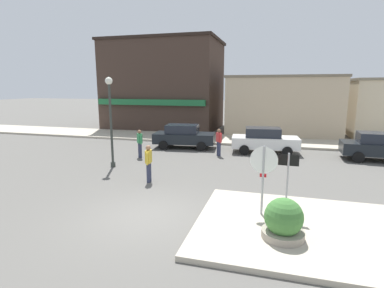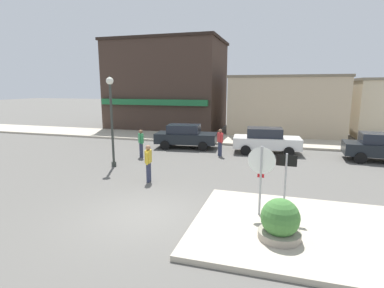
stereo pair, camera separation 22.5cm
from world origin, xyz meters
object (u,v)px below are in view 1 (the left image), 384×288
(stop_sign, at_px, (263,171))
(parked_car_second, at_px, (264,140))
(parked_car_nearest, at_px, (184,136))
(pedestrian_kerb_side, at_px, (149,162))
(one_way_sign, at_px, (288,178))
(planter, at_px, (283,223))
(lamp_post, at_px, (110,109))
(pedestrian_crossing_near, at_px, (219,141))
(parked_car_third, at_px, (380,146))
(pedestrian_crossing_far, at_px, (140,143))

(stop_sign, height_order, parked_car_second, stop_sign)
(parked_car_nearest, distance_m, pedestrian_kerb_side, 7.40)
(one_way_sign, xyz_separation_m, parked_car_nearest, (-6.25, 9.66, -0.52))
(planter, height_order, lamp_post, lamp_post)
(stop_sign, relative_size, planter, 1.88)
(one_way_sign, bearing_deg, pedestrian_crossing_near, 114.19)
(planter, relative_size, parked_car_nearest, 0.29)
(parked_car_third, relative_size, pedestrian_crossing_far, 2.52)
(pedestrian_crossing_near, bearing_deg, planter, -69.89)
(parked_car_third, relative_size, pedestrian_kerb_side, 2.52)
(one_way_sign, distance_m, lamp_post, 9.42)
(parked_car_third, bearing_deg, stop_sign, -122.45)
(lamp_post, bearing_deg, planter, -34.23)
(lamp_post, bearing_deg, parked_car_second, 36.81)
(one_way_sign, relative_size, planter, 1.71)
(planter, relative_size, lamp_post, 0.27)
(parked_car_third, height_order, pedestrian_kerb_side, pedestrian_kerb_side)
(pedestrian_kerb_side, bearing_deg, pedestrian_crossing_far, 119.94)
(one_way_sign, xyz_separation_m, pedestrian_kerb_side, (-5.55, 2.30, -0.46))
(lamp_post, bearing_deg, one_way_sign, -26.12)
(parked_car_nearest, bearing_deg, one_way_sign, -57.09)
(parked_car_nearest, xyz_separation_m, pedestrian_crossing_near, (2.68, -1.70, 0.06))
(one_way_sign, xyz_separation_m, parked_car_third, (5.19, 9.15, -0.52))
(parked_car_third, distance_m, pedestrian_kerb_side, 12.74)
(one_way_sign, relative_size, pedestrian_crossing_near, 1.30)
(parked_car_second, height_order, pedestrian_crossing_near, pedestrian_crossing_near)
(one_way_sign, xyz_separation_m, pedestrian_crossing_near, (-3.58, 7.96, -0.46))
(parked_car_third, xyz_separation_m, pedestrian_kerb_side, (-10.74, -6.85, 0.06))
(stop_sign, height_order, pedestrian_kerb_side, stop_sign)
(lamp_post, relative_size, parked_car_nearest, 1.09)
(parked_car_second, xyz_separation_m, pedestrian_kerb_side, (-4.52, -7.26, 0.06))
(planter, distance_m, parked_car_third, 11.90)
(one_way_sign, distance_m, parked_car_nearest, 11.52)
(parked_car_nearest, relative_size, pedestrian_crossing_near, 2.59)
(parked_car_second, distance_m, parked_car_third, 6.23)
(parked_car_third, bearing_deg, pedestrian_crossing_far, -167.88)
(parked_car_third, xyz_separation_m, pedestrian_crossing_far, (-13.07, -2.81, 0.06))
(stop_sign, distance_m, parked_car_third, 11.03)
(stop_sign, relative_size, pedestrian_crossing_far, 1.43)
(pedestrian_crossing_near, bearing_deg, one_way_sign, -65.81)
(pedestrian_crossing_far, bearing_deg, pedestrian_kerb_side, -60.06)
(parked_car_nearest, height_order, parked_car_third, same)
(one_way_sign, distance_m, parked_car_third, 10.53)
(pedestrian_crossing_far, relative_size, pedestrian_kerb_side, 1.00)
(planter, relative_size, parked_car_third, 0.30)
(lamp_post, relative_size, pedestrian_crossing_near, 2.82)
(parked_car_nearest, bearing_deg, planter, -61.19)
(pedestrian_crossing_far, bearing_deg, lamp_post, -101.30)
(parked_car_nearest, xyz_separation_m, pedestrian_kerb_side, (0.70, -7.37, 0.06))
(pedestrian_kerb_side, bearing_deg, pedestrian_crossing_near, 70.77)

